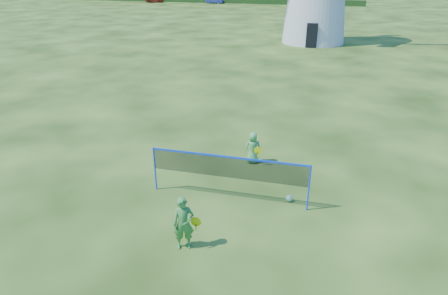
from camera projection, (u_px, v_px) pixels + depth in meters
ground at (214, 194)px, 13.10m from camera, size 220.00×220.00×0.00m
badminton_net at (229, 168)px, 12.34m from camera, size 5.05×0.05×1.55m
player_girl at (184, 223)px, 10.34m from camera, size 0.75×0.56×1.53m
player_boy at (253, 148)px, 14.92m from camera, size 0.70×0.54×1.23m
play_ball at (289, 198)px, 12.66m from camera, size 0.22×0.22×0.22m
hedge at (196, 0)px, 75.73m from camera, size 62.00×0.80×1.00m
car_right at (214, 0)px, 74.03m from camera, size 3.30×1.18×1.08m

